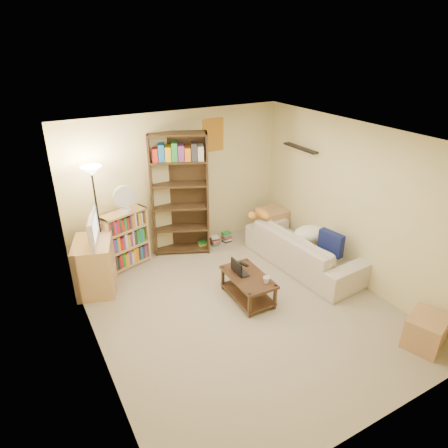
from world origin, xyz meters
The scene contains 19 objects.
room centered at (0.00, 0.01, 1.62)m, with size 4.50×4.54×2.52m.
sofa centered at (1.55, 0.56, 0.32)m, with size 1.02×2.25×0.64m, color beige.
navy_pillow centered at (1.69, 0.10, 0.61)m, with size 0.42×0.13×0.38m, color #121B53.
cream_blanket centered at (1.70, 0.62, 0.55)m, with size 0.59×0.42×0.25m, color white.
tabby_cat centered at (1.20, 1.38, 0.73)m, with size 0.51×0.21×0.17m.
coffee_table centered at (0.21, 0.20, 0.26)m, with size 0.52×0.92×0.40m.
laptop centered at (0.21, 0.33, 0.41)m, with size 0.19×0.29×0.02m, color black.
laptop_screen centered at (0.08, 0.33, 0.52)m, with size 0.01×0.30×0.20m, color white.
mug centered at (0.34, -0.07, 0.45)m, with size 0.13×0.13×0.10m, color white.
tv_remote centered at (0.32, 0.50, 0.41)m, with size 0.05×0.16×0.02m, color black.
tv_stand centered at (-1.70, 1.58, 0.41)m, with size 0.55×0.77×0.82m, color tan.
television centered at (-1.70, 1.58, 1.04)m, with size 0.33×0.76×0.44m, color black.
tall_bookshelf centered at (-0.04, 2.05, 1.15)m, with size 1.03×0.70×2.18m.
short_bookshelf centered at (-1.08, 2.05, 0.50)m, with size 0.84×0.54×1.01m.
desk_fan centered at (-1.03, 2.00, 1.24)m, with size 0.36×0.20×0.46m.
floor_lamp centered at (-1.50, 1.86, 1.50)m, with size 0.32×0.32×1.89m.
side_table centered at (1.72, 1.74, 0.28)m, with size 0.49×0.49×0.57m, color tan.
end_cabinet centered at (1.65, -1.74, 0.21)m, with size 0.51×0.43×0.43m, color tan.
book_stacks centered at (0.61, 1.95, 0.09)m, with size 0.69×0.15×0.21m.
Camera 1 is at (-2.53, -3.96, 3.62)m, focal length 32.00 mm.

